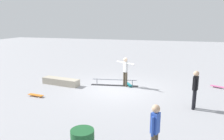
{
  "coord_description": "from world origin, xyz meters",
  "views": [
    {
      "loc": [
        -2.8,
        10.78,
        3.55
      ],
      "look_at": [
        0.3,
        -0.05,
        1.0
      ],
      "focal_mm": 35.01,
      "sensor_mm": 36.0,
      "label": 1
    }
  ],
  "objects_px": {
    "skate_ledge": "(61,82)",
    "bystander_blue_shirt": "(155,129)",
    "grind_rail": "(114,83)",
    "skater_main": "(125,70)",
    "bystander_black_shirt": "(195,88)",
    "loose_skateboard_pink": "(218,87)",
    "skateboard_main": "(129,84)",
    "loose_skateboard_orange": "(36,95)"
  },
  "relations": [
    {
      "from": "skateboard_main",
      "to": "bystander_black_shirt",
      "type": "bearing_deg",
      "value": 21.9
    },
    {
      "from": "bystander_black_shirt",
      "to": "loose_skateboard_pink",
      "type": "bearing_deg",
      "value": 173.75
    },
    {
      "from": "loose_skateboard_orange",
      "to": "skateboard_main",
      "type": "bearing_deg",
      "value": 43.43
    },
    {
      "from": "skater_main",
      "to": "loose_skateboard_orange",
      "type": "bearing_deg",
      "value": -112.85
    },
    {
      "from": "skateboard_main",
      "to": "bystander_blue_shirt",
      "type": "bearing_deg",
      "value": -13.32
    },
    {
      "from": "skate_ledge",
      "to": "loose_skateboard_orange",
      "type": "bearing_deg",
      "value": 85.02
    },
    {
      "from": "skater_main",
      "to": "bystander_black_shirt",
      "type": "xyz_separation_m",
      "value": [
        -3.4,
        2.31,
        -0.03
      ]
    },
    {
      "from": "skate_ledge",
      "to": "loose_skateboard_pink",
      "type": "relative_size",
      "value": 2.73
    },
    {
      "from": "skate_ledge",
      "to": "bystander_blue_shirt",
      "type": "distance_m",
      "value": 7.96
    },
    {
      "from": "bystander_blue_shirt",
      "to": "loose_skateboard_orange",
      "type": "distance_m",
      "value": 6.85
    },
    {
      "from": "loose_skateboard_pink",
      "to": "bystander_black_shirt",
      "type": "bearing_deg",
      "value": -89.37
    },
    {
      "from": "skateboard_main",
      "to": "bystander_black_shirt",
      "type": "relative_size",
      "value": 0.49
    },
    {
      "from": "grind_rail",
      "to": "skater_main",
      "type": "distance_m",
      "value": 0.99
    },
    {
      "from": "skateboard_main",
      "to": "loose_skateboard_orange",
      "type": "bearing_deg",
      "value": -83.38
    },
    {
      "from": "bystander_blue_shirt",
      "to": "loose_skateboard_orange",
      "type": "height_order",
      "value": "bystander_blue_shirt"
    },
    {
      "from": "skater_main",
      "to": "loose_skateboard_pink",
      "type": "distance_m",
      "value": 5.1
    },
    {
      "from": "skate_ledge",
      "to": "loose_skateboard_orange",
      "type": "relative_size",
      "value": 2.71
    },
    {
      "from": "grind_rail",
      "to": "skateboard_main",
      "type": "height_order",
      "value": "grind_rail"
    },
    {
      "from": "skate_ledge",
      "to": "loose_skateboard_orange",
      "type": "xyz_separation_m",
      "value": [
        0.18,
        2.12,
        -0.11
      ]
    },
    {
      "from": "grind_rail",
      "to": "skateboard_main",
      "type": "xyz_separation_m",
      "value": [
        -0.77,
        -0.19,
        -0.08
      ]
    },
    {
      "from": "bystander_blue_shirt",
      "to": "loose_skateboard_pink",
      "type": "height_order",
      "value": "bystander_blue_shirt"
    },
    {
      "from": "skater_main",
      "to": "loose_skateboard_pink",
      "type": "bearing_deg",
      "value": 42.71
    },
    {
      "from": "bystander_blue_shirt",
      "to": "bystander_black_shirt",
      "type": "relative_size",
      "value": 0.95
    },
    {
      "from": "bystander_black_shirt",
      "to": "loose_skateboard_pink",
      "type": "distance_m",
      "value": 3.8
    },
    {
      "from": "skate_ledge",
      "to": "bystander_blue_shirt",
      "type": "bearing_deg",
      "value": 136.15
    },
    {
      "from": "bystander_black_shirt",
      "to": "loose_skateboard_pink",
      "type": "relative_size",
      "value": 1.98
    },
    {
      "from": "skateboard_main",
      "to": "skater_main",
      "type": "bearing_deg",
      "value": -73.56
    },
    {
      "from": "bystander_black_shirt",
      "to": "loose_skateboard_orange",
      "type": "distance_m",
      "value": 7.23
    },
    {
      "from": "loose_skateboard_orange",
      "to": "skate_ledge",
      "type": "bearing_deg",
      "value": 91.14
    },
    {
      "from": "skateboard_main",
      "to": "loose_skateboard_orange",
      "type": "height_order",
      "value": "same"
    },
    {
      "from": "skateboard_main",
      "to": "loose_skateboard_orange",
      "type": "xyz_separation_m",
      "value": [
        3.91,
        2.98,
        0.0
      ]
    },
    {
      "from": "grind_rail",
      "to": "bystander_black_shirt",
      "type": "bearing_deg",
      "value": 141.91
    },
    {
      "from": "bystander_blue_shirt",
      "to": "loose_skateboard_orange",
      "type": "xyz_separation_m",
      "value": [
        5.91,
        -3.38,
        -0.79
      ]
    },
    {
      "from": "bystander_black_shirt",
      "to": "loose_skateboard_pink",
      "type": "xyz_separation_m",
      "value": [
        -1.51,
        -3.39,
        -0.83
      ]
    },
    {
      "from": "grind_rail",
      "to": "skateboard_main",
      "type": "distance_m",
      "value": 0.8
    },
    {
      "from": "skate_ledge",
      "to": "skateboard_main",
      "type": "bearing_deg",
      "value": -166.9
    },
    {
      "from": "skate_ledge",
      "to": "loose_skateboard_orange",
      "type": "distance_m",
      "value": 2.13
    },
    {
      "from": "skater_main",
      "to": "bystander_blue_shirt",
      "type": "xyz_separation_m",
      "value": [
        -2.15,
        6.19,
        -0.07
      ]
    },
    {
      "from": "skate_ledge",
      "to": "loose_skateboard_pink",
      "type": "height_order",
      "value": "skate_ledge"
    },
    {
      "from": "grind_rail",
      "to": "loose_skateboard_orange",
      "type": "xyz_separation_m",
      "value": [
        3.15,
        2.8,
        -0.08
      ]
    },
    {
      "from": "grind_rail",
      "to": "loose_skateboard_pink",
      "type": "bearing_deg",
      "value": -177.14
    },
    {
      "from": "grind_rail",
      "to": "skate_ledge",
      "type": "height_order",
      "value": "skate_ledge"
    }
  ]
}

